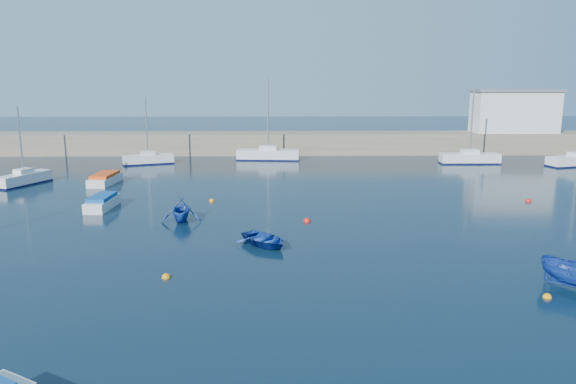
{
  "coord_description": "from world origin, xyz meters",
  "views": [
    {
      "loc": [
        0.67,
        -23.34,
        9.58
      ],
      "look_at": [
        1.38,
        14.86,
        1.6
      ],
      "focal_mm": 35.0,
      "sensor_mm": 36.0,
      "label": 1
    }
  ],
  "objects_px": {
    "harbor_office": "(515,112)",
    "sailboat_5": "(148,159)",
    "sailboat_7": "(470,158)",
    "sailboat_3": "(24,178)",
    "dinghy_center": "(265,240)",
    "motorboat_2": "(105,179)",
    "dinghy_left": "(181,210)",
    "motorboat_1": "(102,202)",
    "sailboat_6": "(268,154)"
  },
  "relations": [
    {
      "from": "sailboat_5",
      "to": "dinghy_center",
      "type": "bearing_deg",
      "value": -176.53
    },
    {
      "from": "dinghy_center",
      "to": "motorboat_1",
      "type": "bearing_deg",
      "value": 103.26
    },
    {
      "from": "dinghy_left",
      "to": "sailboat_3",
      "type": "bearing_deg",
      "value": 137.49
    },
    {
      "from": "sailboat_7",
      "to": "sailboat_6",
      "type": "bearing_deg",
      "value": 82.27
    },
    {
      "from": "sailboat_6",
      "to": "motorboat_1",
      "type": "bearing_deg",
      "value": 158.44
    },
    {
      "from": "sailboat_6",
      "to": "dinghy_center",
      "type": "height_order",
      "value": "sailboat_6"
    },
    {
      "from": "sailboat_5",
      "to": "dinghy_left",
      "type": "relative_size",
      "value": 2.37
    },
    {
      "from": "sailboat_7",
      "to": "sailboat_3",
      "type": "bearing_deg",
      "value": 105.06
    },
    {
      "from": "sailboat_5",
      "to": "dinghy_left",
      "type": "xyz_separation_m",
      "value": [
        7.78,
        -24.77,
        0.23
      ]
    },
    {
      "from": "harbor_office",
      "to": "motorboat_1",
      "type": "bearing_deg",
      "value": -145.43
    },
    {
      "from": "sailboat_7",
      "to": "motorboat_2",
      "type": "relative_size",
      "value": 1.77
    },
    {
      "from": "sailboat_6",
      "to": "motorboat_2",
      "type": "height_order",
      "value": "sailboat_6"
    },
    {
      "from": "motorboat_2",
      "to": "dinghy_center",
      "type": "height_order",
      "value": "motorboat_2"
    },
    {
      "from": "harbor_office",
      "to": "sailboat_5",
      "type": "distance_m",
      "value": 44.53
    },
    {
      "from": "sailboat_3",
      "to": "sailboat_7",
      "type": "xyz_separation_m",
      "value": [
        43.78,
        11.53,
        0.05
      ]
    },
    {
      "from": "sailboat_3",
      "to": "motorboat_1",
      "type": "distance_m",
      "value": 13.37
    },
    {
      "from": "harbor_office",
      "to": "sailboat_7",
      "type": "relative_size",
      "value": 1.18
    },
    {
      "from": "sailboat_7",
      "to": "harbor_office",
      "type": "bearing_deg",
      "value": -43.91
    },
    {
      "from": "sailboat_7",
      "to": "dinghy_left",
      "type": "distance_m",
      "value": 36.98
    },
    {
      "from": "sailboat_3",
      "to": "sailboat_5",
      "type": "height_order",
      "value": "sailboat_5"
    },
    {
      "from": "harbor_office",
      "to": "sailboat_6",
      "type": "xyz_separation_m",
      "value": [
        -30.43,
        -5.21,
        -4.45
      ]
    },
    {
      "from": "sailboat_7",
      "to": "motorboat_2",
      "type": "distance_m",
      "value": 38.38
    },
    {
      "from": "harbor_office",
      "to": "sailboat_7",
      "type": "xyz_separation_m",
      "value": [
        -8.13,
        -8.35,
        -4.48
      ]
    },
    {
      "from": "sailboat_3",
      "to": "sailboat_5",
      "type": "relative_size",
      "value": 0.96
    },
    {
      "from": "dinghy_center",
      "to": "sailboat_5",
      "type": "bearing_deg",
      "value": 74.95
    },
    {
      "from": "harbor_office",
      "to": "sailboat_3",
      "type": "height_order",
      "value": "harbor_office"
    },
    {
      "from": "harbor_office",
      "to": "motorboat_1",
      "type": "relative_size",
      "value": 2.45
    },
    {
      "from": "dinghy_center",
      "to": "sailboat_6",
      "type": "bearing_deg",
      "value": 51.59
    },
    {
      "from": "sailboat_6",
      "to": "dinghy_center",
      "type": "relative_size",
      "value": 2.76
    },
    {
      "from": "harbor_office",
      "to": "sailboat_6",
      "type": "height_order",
      "value": "sailboat_6"
    },
    {
      "from": "harbor_office",
      "to": "dinghy_center",
      "type": "bearing_deg",
      "value": -128.05
    },
    {
      "from": "sailboat_5",
      "to": "dinghy_left",
      "type": "height_order",
      "value": "sailboat_5"
    },
    {
      "from": "sailboat_7",
      "to": "motorboat_2",
      "type": "height_order",
      "value": "sailboat_7"
    },
    {
      "from": "motorboat_2",
      "to": "harbor_office",
      "type": "bearing_deg",
      "value": 27.57
    },
    {
      "from": "harbor_office",
      "to": "sailboat_5",
      "type": "bearing_deg",
      "value": -169.39
    },
    {
      "from": "sailboat_5",
      "to": "motorboat_1",
      "type": "distance_m",
      "value": 20.97
    },
    {
      "from": "sailboat_3",
      "to": "sailboat_5",
      "type": "distance_m",
      "value": 14.4
    },
    {
      "from": "motorboat_1",
      "to": "dinghy_center",
      "type": "relative_size",
      "value": 1.2
    },
    {
      "from": "motorboat_2",
      "to": "dinghy_center",
      "type": "xyz_separation_m",
      "value": [
        14.75,
        -18.96,
        -0.1
      ]
    },
    {
      "from": "motorboat_1",
      "to": "dinghy_center",
      "type": "distance_m",
      "value": 15.31
    },
    {
      "from": "motorboat_2",
      "to": "dinghy_left",
      "type": "height_order",
      "value": "dinghy_left"
    },
    {
      "from": "sailboat_7",
      "to": "dinghy_left",
      "type": "xyz_separation_m",
      "value": [
        -27.64,
        -24.57,
        0.18
      ]
    },
    {
      "from": "sailboat_6",
      "to": "harbor_office",
      "type": "bearing_deg",
      "value": -75.59
    },
    {
      "from": "dinghy_left",
      "to": "sailboat_5",
      "type": "bearing_deg",
      "value": 103.87
    },
    {
      "from": "harbor_office",
      "to": "sailboat_5",
      "type": "relative_size",
      "value": 1.39
    },
    {
      "from": "harbor_office",
      "to": "dinghy_left",
      "type": "height_order",
      "value": "harbor_office"
    },
    {
      "from": "dinghy_center",
      "to": "harbor_office",
      "type": "bearing_deg",
      "value": 12.97
    },
    {
      "from": "sailboat_7",
      "to": "dinghy_left",
      "type": "relative_size",
      "value": 2.79
    },
    {
      "from": "sailboat_3",
      "to": "sailboat_5",
      "type": "bearing_deg",
      "value": 78.14
    },
    {
      "from": "harbor_office",
      "to": "dinghy_left",
      "type": "bearing_deg",
      "value": -137.37
    }
  ]
}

